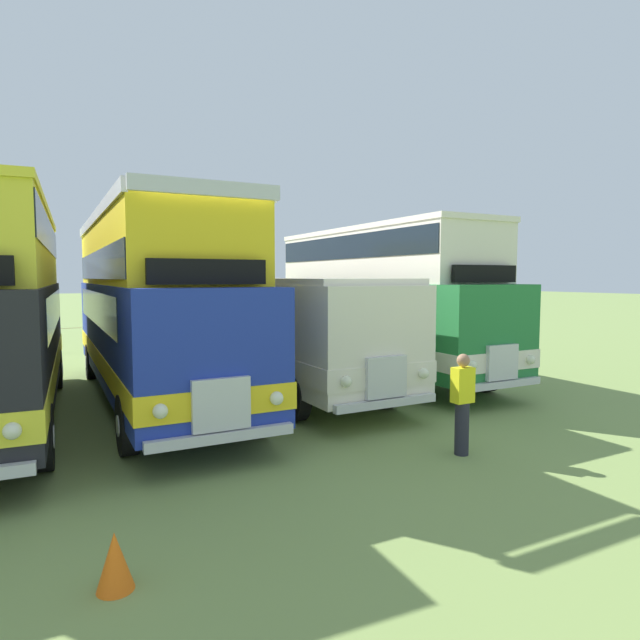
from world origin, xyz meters
name	(u,v)px	position (x,y,z in m)	size (l,w,h in m)	color
bus_fifth_in_row	(152,304)	(3.41, 0.30, 2.36)	(2.70, 11.30, 4.52)	#1E339E
bus_sixth_in_row	(281,324)	(6.81, 0.22, 1.75)	(2.63, 9.95, 2.99)	silver
bus_seventh_in_row	(380,295)	(10.22, 0.44, 2.47)	(2.67, 9.72, 4.49)	#237538
cone_mid_row	(115,561)	(1.52, -7.84, 0.29)	(0.36, 0.36, 0.58)	orange
marshal_person	(462,403)	(7.25, -6.39, 0.89)	(0.36, 0.24, 1.73)	#23232D
rope_fence_line	(12,336)	(0.00, 11.11, 0.72)	(26.51, 0.08, 1.05)	#8C704C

